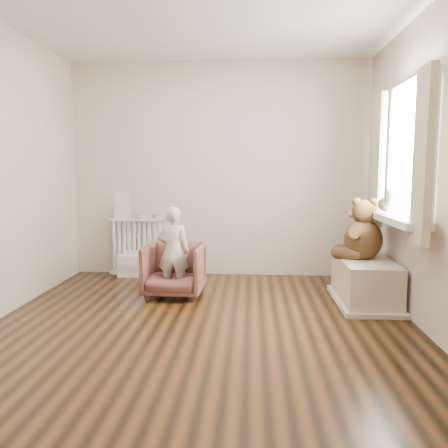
# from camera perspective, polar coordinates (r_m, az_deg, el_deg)

# --- Properties ---
(floor) EXTENTS (3.60, 3.60, 0.01)m
(floor) POSITION_cam_1_polar(r_m,az_deg,el_deg) (3.81, -2.75, -12.84)
(floor) COLOR black
(floor) RESTS_ON ground
(ceiling) EXTENTS (3.60, 3.60, 0.01)m
(ceiling) POSITION_cam_1_polar(r_m,az_deg,el_deg) (3.82, -3.01, 27.00)
(ceiling) COLOR white
(ceiling) RESTS_ON ground
(back_wall) EXTENTS (3.60, 0.02, 2.60)m
(back_wall) POSITION_cam_1_polar(r_m,az_deg,el_deg) (5.38, -0.68, 7.05)
(back_wall) COLOR beige
(back_wall) RESTS_ON ground
(front_wall) EXTENTS (3.60, 0.02, 2.60)m
(front_wall) POSITION_cam_1_polar(r_m,az_deg,el_deg) (1.81, -9.39, 7.16)
(front_wall) COLOR beige
(front_wall) RESTS_ON ground
(right_wall) EXTENTS (0.02, 3.60, 2.60)m
(right_wall) POSITION_cam_1_polar(r_m,az_deg,el_deg) (3.83, 25.18, 6.44)
(right_wall) COLOR beige
(right_wall) RESTS_ON ground
(window) EXTENTS (0.03, 0.90, 1.10)m
(window) POSITION_cam_1_polar(r_m,az_deg,el_deg) (4.10, 23.22, 8.63)
(window) COLOR white
(window) RESTS_ON right_wall
(window_sill) EXTENTS (0.22, 1.10, 0.06)m
(window_sill) POSITION_cam_1_polar(r_m,az_deg,el_deg) (4.09, 21.64, 0.56)
(window_sill) COLOR silver
(window_sill) RESTS_ON right_wall
(curtain_left) EXTENTS (0.06, 0.26, 1.30)m
(curtain_left) POSITION_cam_1_polar(r_m,az_deg,el_deg) (3.52, 24.58, 7.95)
(curtain_left) COLOR beige
(curtain_left) RESTS_ON right_wall
(curtain_right) EXTENTS (0.06, 0.26, 1.30)m
(curtain_right) POSITION_cam_1_polar(r_m,az_deg,el_deg) (4.61, 19.51, 7.80)
(curtain_right) COLOR beige
(curtain_right) RESTS_ON right_wall
(radiator) EXTENTS (0.67, 0.13, 0.71)m
(radiator) POSITION_cam_1_polar(r_m,az_deg,el_deg) (5.51, -11.30, -2.60)
(radiator) COLOR silver
(radiator) RESTS_ON floor
(paper_doll) EXTENTS (0.20, 0.02, 0.33)m
(paper_doll) POSITION_cam_1_polar(r_m,az_deg,el_deg) (5.49, -13.16, 2.40)
(paper_doll) COLOR beige
(paper_doll) RESTS_ON radiator
(tin_a) EXTENTS (0.11, 0.11, 0.07)m
(tin_a) POSITION_cam_1_polar(r_m,az_deg,el_deg) (5.44, -10.80, 1.04)
(tin_a) COLOR #A59E8C
(tin_a) RESTS_ON radiator
(tin_b) EXTENTS (0.09, 0.09, 0.05)m
(tin_b) POSITION_cam_1_polar(r_m,az_deg,el_deg) (5.40, -8.85, 0.94)
(tin_b) COLOR #A59E8C
(tin_b) RESTS_ON radiator
(toy_vanity) EXTENTS (0.31, 0.22, 0.49)m
(toy_vanity) POSITION_cam_1_polar(r_m,az_deg,el_deg) (5.51, -11.98, -3.81)
(toy_vanity) COLOR silver
(toy_vanity) RESTS_ON floor
(armchair) EXTENTS (0.61, 0.63, 0.55)m
(armchair) POSITION_cam_1_polar(r_m,az_deg,el_deg) (4.57, -6.48, -5.97)
(armchair) COLOR brown
(armchair) RESTS_ON floor
(child) EXTENTS (0.34, 0.23, 0.92)m
(child) POSITION_cam_1_polar(r_m,az_deg,el_deg) (4.48, -6.63, -3.55)
(child) COLOR silver
(child) RESTS_ON armchair
(toy_bench) EXTENTS (0.49, 0.92, 0.43)m
(toy_bench) POSITION_cam_1_polar(r_m,az_deg,el_deg) (4.53, 17.92, -7.32)
(toy_bench) COLOR beige
(toy_bench) RESTS_ON floor
(teddy_bear) EXTENTS (0.58, 0.51, 0.59)m
(teddy_bear) POSITION_cam_1_polar(r_m,az_deg,el_deg) (4.49, 17.75, -1.33)
(teddy_bear) COLOR #382210
(teddy_bear) RESTS_ON toy_bench
(plush_cat) EXTENTS (0.20, 0.29, 0.23)m
(plush_cat) POSITION_cam_1_polar(r_m,az_deg,el_deg) (4.31, 20.56, 2.65)
(plush_cat) COLOR slate
(plush_cat) RESTS_ON window_sill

